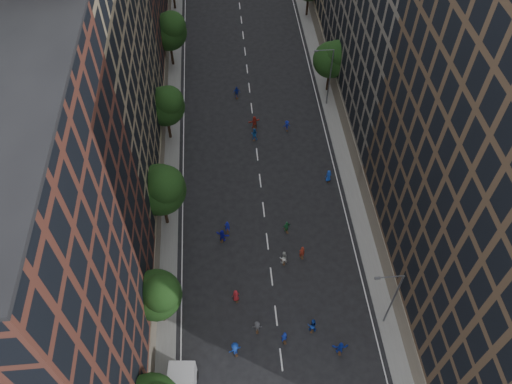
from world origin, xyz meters
TOP-DOWN VIEW (x-y plane):
  - ground at (0.00, 40.00)m, footprint 240.00×240.00m
  - sidewalk_left at (-12.00, 47.50)m, footprint 4.00×105.00m
  - sidewalk_right at (12.00, 47.50)m, footprint 4.00×105.00m
  - bldg_left_a at (-19.00, 11.00)m, footprint 14.00×22.00m
  - bldg_left_b at (-19.00, 35.00)m, footprint 14.00×26.00m
  - tree_left_1 at (-11.02, 13.86)m, footprint 4.80×4.80m
  - tree_left_2 at (-10.99, 25.83)m, footprint 5.60×5.60m
  - tree_left_3 at (-11.02, 39.85)m, footprint 5.00×5.00m
  - tree_left_4 at (-11.00, 55.84)m, footprint 5.40×5.40m
  - tree_right_a at (11.38, 47.85)m, footprint 5.00×5.00m
  - streetlamp_near at (10.37, 12.00)m, footprint 2.64×0.22m
  - streetlamp_far at (10.37, 45.00)m, footprint 2.64×0.22m
  - skater_1 at (0.47, 10.83)m, footprint 0.73×0.60m
  - skater_2 at (3.31, 11.76)m, footprint 1.05×0.89m
  - skater_3 at (-4.30, 10.00)m, footprint 1.38×1.07m
  - skater_4 at (-8.50, 7.59)m, footprint 0.94×0.47m
  - skater_5 at (5.62, 9.33)m, footprint 1.61×0.57m
  - skater_6 at (-3.90, 15.64)m, footprint 0.90×0.69m
  - skater_7 at (3.52, 20.20)m, footprint 0.73×0.55m
  - skater_8 at (1.44, 19.64)m, footprint 0.98×0.81m
  - skater_9 at (-2.02, 12.15)m, footprint 1.01×0.64m
  - skater_10 at (2.29, 23.72)m, footprint 1.02×0.66m
  - skater_11 at (-4.97, 23.09)m, footprint 1.63×1.07m
  - skater_12 at (8.31, 30.81)m, footprint 0.93×0.72m
  - skater_13 at (-4.37, 24.28)m, footprint 0.62×0.42m
  - skater_14 at (-0.12, 38.82)m, footprint 1.05×0.94m
  - skater_15 at (4.34, 40.24)m, footprint 1.04×0.68m
  - skater_16 at (-1.94, 47.46)m, footprint 1.08×0.50m
  - skater_17 at (0.07, 41.08)m, footprint 1.75×1.03m

SIDE VIEW (x-z plane):
  - ground at x=0.00m, z-range 0.00..0.00m
  - sidewalk_left at x=-12.00m, z-range 0.00..0.15m
  - sidewalk_right at x=12.00m, z-range 0.00..0.15m
  - skater_9 at x=-2.02m, z-range 0.00..1.50m
  - skater_15 at x=4.34m, z-range 0.00..1.51m
  - skater_4 at x=-8.50m, z-range 0.00..1.54m
  - skater_10 at x=2.29m, z-range 0.00..1.61m
  - skater_6 at x=-3.90m, z-range 0.00..1.65m
  - skater_13 at x=-4.37m, z-range 0.00..1.67m
  - skater_11 at x=-4.97m, z-range 0.00..1.68m
  - skater_12 at x=8.31m, z-range 0.00..1.70m
  - skater_5 at x=5.62m, z-range 0.00..1.72m
  - skater_1 at x=0.47m, z-range 0.00..1.73m
  - skater_14 at x=-0.12m, z-range 0.00..1.78m
  - skater_7 at x=3.52m, z-range 0.00..1.79m
  - skater_17 at x=0.07m, z-range 0.00..1.80m
  - skater_16 at x=-1.94m, z-range 0.00..1.80m
  - skater_8 at x=1.44m, z-range 0.00..1.86m
  - skater_3 at x=-4.30m, z-range 0.00..1.88m
  - skater_2 at x=3.31m, z-range 0.00..1.91m
  - streetlamp_near at x=10.37m, z-range 0.64..9.70m
  - streetlamp_far at x=10.37m, z-range 0.64..9.70m
  - tree_left_1 at x=-11.02m, z-range 1.45..9.66m
  - tree_right_a at x=11.38m, z-range 1.43..9.83m
  - tree_left_3 at x=-11.02m, z-range 1.53..10.11m
  - tree_left_4 at x=-11.00m, z-range 1.56..10.63m
  - tree_left_2 at x=-10.99m, z-range 1.63..11.08m
  - bldg_left_a at x=-19.00m, z-range 0.00..30.00m
  - bldg_left_b at x=-19.00m, z-range 0.00..34.00m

